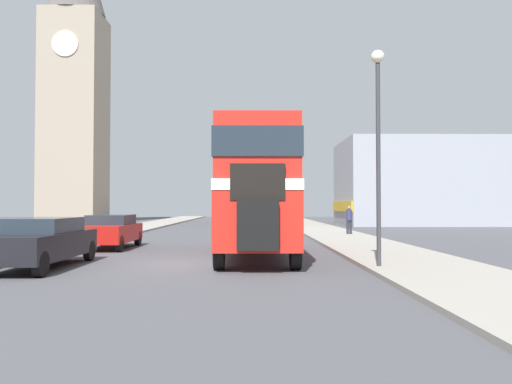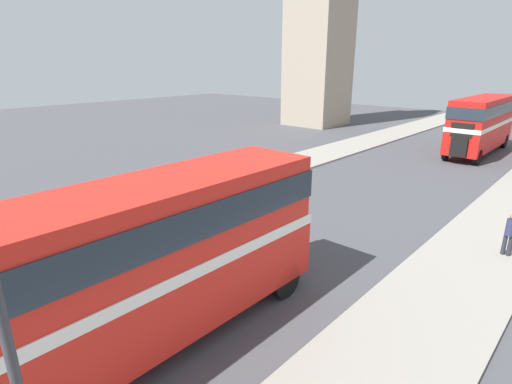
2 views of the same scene
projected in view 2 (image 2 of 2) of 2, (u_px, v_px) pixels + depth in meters
The scene contains 6 objects.
ground_plane at pixel (28, 352), 9.82m from camera, with size 120.00×120.00×0.00m, color #47474C.
double_decker_bus at pixel (156, 251), 9.47m from camera, with size 2.38×9.54×4.21m.
bus_distant at pixel (482, 121), 30.32m from camera, with size 2.40×9.94×4.28m.
car_parked_mid at pixel (138, 222), 15.92m from camera, with size 1.75×4.00×1.36m.
pedestrian_walking at pixel (510, 232), 14.22m from camera, with size 0.32×0.32×1.59m.
street_lamp at pixel (8, 348), 4.16m from camera, with size 0.36×0.36×5.86m.
Camera 2 is at (9.62, -2.22, 6.79)m, focal length 28.00 mm.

